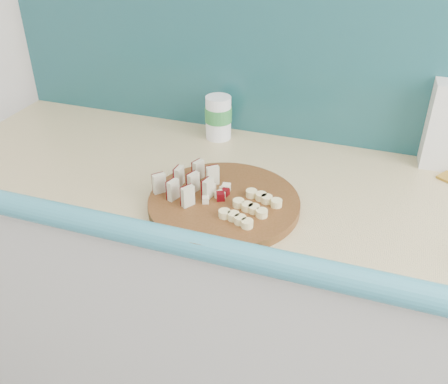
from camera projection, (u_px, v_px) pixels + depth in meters
name	position (u px, v px, depth m)	size (l,w,h in m)	color
kitchen_counter	(325.00, 326.00, 1.46)	(2.20, 0.63, 0.91)	silver
backsplash	(372.00, 61.00, 1.32)	(2.20, 0.02, 0.50)	teal
cutting_board	(224.00, 203.00, 1.17)	(0.36, 0.36, 0.02)	#492A0F
apple_wedges	(189.00, 182.00, 1.19)	(0.14, 0.16, 0.05)	beige
apple_chunks	(217.00, 193.00, 1.17)	(0.05, 0.06, 0.02)	#FFF3CB
banana_slices	(251.00, 208.00, 1.12)	(0.12, 0.15, 0.02)	#FDE89A
canister	(218.00, 117.00, 1.46)	(0.08, 0.08, 0.13)	white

